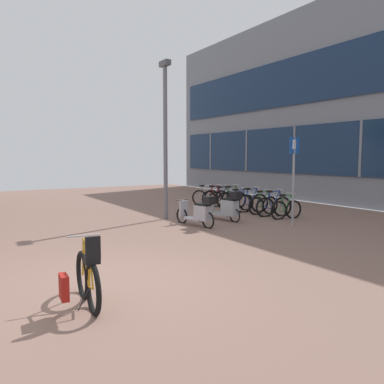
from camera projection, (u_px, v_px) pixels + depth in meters
ground at (179, 272)px, 7.34m from camera, size 21.00×40.00×0.13m
bicycle_foreground at (86, 279)px, 5.61m from camera, size 0.72×1.45×1.12m
bicycle_rack_00 at (286, 209)px, 13.38m from camera, size 1.29×0.48×0.93m
bicycle_rack_01 at (274, 207)px, 13.91m from camera, size 1.39×0.52×1.02m
bicycle_rack_02 at (263, 205)px, 14.48m from camera, size 1.30×0.48×0.96m
bicycle_rack_03 at (252, 203)px, 14.99m from camera, size 1.39×0.51×1.02m
bicycle_rack_04 at (239, 202)px, 15.47m from camera, size 1.28×0.47×0.93m
bicycle_rack_05 at (232, 200)px, 16.06m from camera, size 1.43×0.48×1.02m
bicycle_rack_06 at (222, 199)px, 16.58m from camera, size 1.28×0.47×0.96m
bicycle_rack_07 at (215, 198)px, 17.14m from camera, size 1.29×0.48×0.94m
bicycle_rack_08 at (205, 197)px, 17.62m from camera, size 1.26×0.48×0.92m
scooter_near at (199, 212)px, 11.92m from camera, size 0.63×1.73×1.00m
scooter_mid at (227, 207)px, 13.00m from camera, size 0.60×1.79×1.03m
parking_sign at (294, 172)px, 11.94m from camera, size 0.40×0.07×2.73m
lamp_post at (165, 132)px, 13.12m from camera, size 0.20×0.52×5.31m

